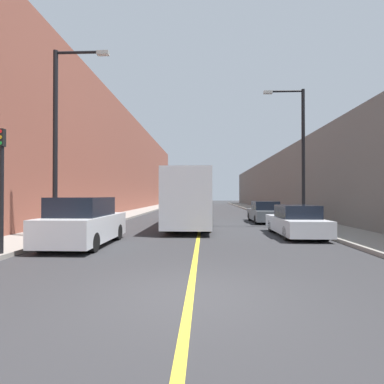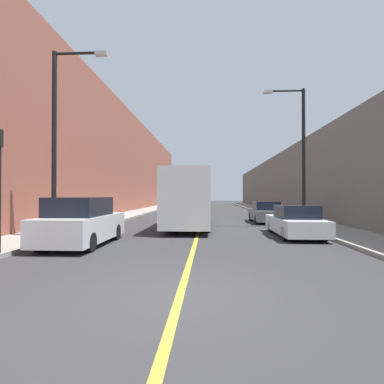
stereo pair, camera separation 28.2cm
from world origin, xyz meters
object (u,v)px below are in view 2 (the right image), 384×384
at_px(parked_suv_left, 82,223).
at_px(street_lamp_right, 300,148).
at_px(street_lamp_left, 58,132).
at_px(bus, 191,198).
at_px(car_right_mid, 265,213).
at_px(car_right_near, 295,222).
at_px(pedestrian, 48,216).

distance_m(parked_suv_left, street_lamp_right, 12.72).
bearing_deg(street_lamp_left, parked_suv_left, -35.43).
height_order(bus, car_right_mid, bus).
bearing_deg(parked_suv_left, street_lamp_right, 31.78).
bearing_deg(street_lamp_left, car_right_mid, 41.15).
height_order(parked_suv_left, car_right_near, parked_suv_left).
distance_m(bus, pedestrian, 8.77).
bearing_deg(pedestrian, car_right_near, 6.57).
height_order(bus, street_lamp_right, street_lamp_right).
xyz_separation_m(bus, street_lamp_left, (-5.32, -6.88, 2.89)).
bearing_deg(parked_suv_left, street_lamp_left, 144.57).
relative_size(bus, street_lamp_left, 1.45).
relative_size(bus, street_lamp_right, 1.45).
relative_size(car_right_near, car_right_mid, 1.03).
bearing_deg(bus, car_right_near, -43.50).
height_order(car_right_mid, pedestrian, pedestrian).
bearing_deg(parked_suv_left, car_right_mid, 48.69).
xyz_separation_m(street_lamp_left, pedestrian, (-0.79, 0.63, -3.65)).
bearing_deg(car_right_mid, parked_suv_left, -131.31).
distance_m(car_right_near, pedestrian, 11.40).
bearing_deg(pedestrian, car_right_mid, 37.14).
bearing_deg(car_right_near, street_lamp_left, -169.61).
xyz_separation_m(car_right_near, street_lamp_left, (-10.53, -1.93, 4.00)).
distance_m(street_lamp_right, pedestrian, 13.93).
bearing_deg(pedestrian, street_lamp_right, 20.46).
relative_size(bus, parked_suv_left, 2.52).
height_order(car_right_near, street_lamp_right, street_lamp_right).
relative_size(car_right_near, street_lamp_right, 0.59).
distance_m(parked_suv_left, car_right_mid, 13.63).
relative_size(street_lamp_right, pedestrian, 4.80).
height_order(parked_suv_left, car_right_mid, parked_suv_left).
height_order(street_lamp_left, pedestrian, street_lamp_left).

